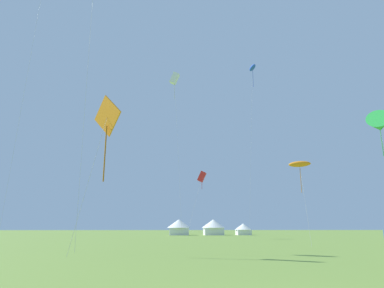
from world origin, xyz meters
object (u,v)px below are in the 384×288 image
Objects in this scene: kite_orange_parafoil at (300,164)px; festival_tent_center at (179,226)px; kite_white_box at (175,79)px; festival_tent_right at (213,226)px; kite_green_delta at (379,124)px; kite_red_box at (202,177)px; kite_orange_diamond at (107,119)px; kite_blue_parafoil at (252,68)px; festival_tent_left at (243,229)px.

festival_tent_center is (-10.12, 41.50, -5.62)m from kite_orange_parafoil.
kite_white_box is 6.10× the size of festival_tent_center.
kite_green_delta is at bearing -69.60° from festival_tent_right.
kite_white_box is 22.09m from kite_red_box.
kite_red_box reaches higher than kite_orange_diamond.
kite_orange_parafoil is at bearing -98.32° from kite_blue_parafoil.
kite_orange_parafoil is 21.29m from kite_red_box.
kite_red_box is (-7.38, 19.90, 1.67)m from kite_orange_parafoil.
festival_tent_left is (6.39, 0.00, -0.47)m from festival_tent_right.
festival_tent_center is at bearing 180.00° from festival_tent_left.
kite_blue_parafoil is 53.88m from kite_orange_diamond.
kite_white_box is at bearing 116.97° from kite_red_box.
kite_blue_parafoil reaches higher than kite_orange_parafoil.
kite_green_delta is at bearing 18.99° from kite_orange_parafoil.
kite_white_box reaches higher than festival_tent_right.
kite_white_box reaches higher than kite_orange_diamond.
kite_blue_parafoil reaches higher than kite_green_delta.
kite_red_box is (-12.14, -12.64, -24.98)m from kite_blue_parafoil.
festival_tent_center is (6.32, 51.29, -6.55)m from kite_orange_diamond.
kite_blue_parafoil is 36.27m from kite_green_delta.
kite_red_box is at bearing -133.83° from kite_blue_parafoil.
festival_tent_left is (19.99, 51.29, -7.03)m from kite_orange_diamond.
festival_tent_right is at bearing 56.47° from kite_white_box.
kite_orange_diamond is at bearing -149.23° from kite_orange_parafoil.
kite_orange_diamond is 2.71× the size of festival_tent_left.
kite_green_delta is 2.91× the size of festival_tent_right.
kite_orange_diamond is 1.99× the size of festival_tent_center.
kite_orange_diamond reaches higher than festival_tent_left.
kite_orange_parafoil is 41.97m from festival_tent_right.
festival_tent_right is at bearing 78.11° from kite_red_box.
kite_green_delta is 44.64m from festival_tent_center.
kite_blue_parafoil is 34.35m from festival_tent_right.
kite_orange_parafoil is at bearing -69.65° from kite_red_box.
kite_blue_parafoil is 1.14× the size of kite_white_box.
kite_white_box is 8.32× the size of festival_tent_left.
kite_white_box reaches higher than kite_orange_parafoil.
kite_blue_parafoil is 9.49× the size of festival_tent_left.
kite_orange_diamond is at bearing -97.22° from kite_white_box.
festival_tent_right is at bearing 130.31° from kite_blue_parafoil.
kite_red_box is at bearing -63.03° from kite_white_box.
festival_tent_right reaches higher than festival_tent_left.
festival_tent_center is at bearing 148.96° from kite_blue_parafoil.
kite_blue_parafoil is at bearing 102.59° from kite_green_delta.
festival_tent_right is (7.28, -0.00, -0.00)m from festival_tent_center.
festival_tent_left is (15.17, 13.26, -27.78)m from kite_white_box.
kite_green_delta reaches higher than kite_orange_parafoil.
kite_red_box reaches higher than festival_tent_right.
festival_tent_center is at bearing 83.52° from kite_white_box.
kite_orange_parafoil is 13.00m from kite_green_delta.
kite_red_box is at bearing -101.89° from festival_tent_right.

